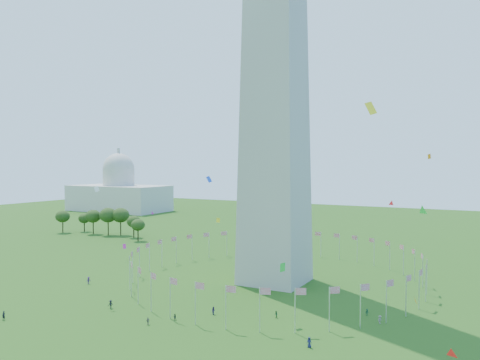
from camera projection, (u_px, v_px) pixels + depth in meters
ground at (166, 341)px, 88.32m from camera, size 600.00×600.00×0.00m
flag_ring at (275, 266)px, 132.06m from camera, size 80.24×80.24×9.00m
capitol_building at (119, 178)px, 331.50m from camera, size 70.00×35.00×46.00m
crowd at (200, 330)px, 91.62m from camera, size 84.13×56.39×1.97m
kites_aloft at (283, 226)px, 99.64m from camera, size 115.25×63.40×38.08m
tree_line_west at (105, 223)px, 218.62m from camera, size 54.79×15.80×12.65m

